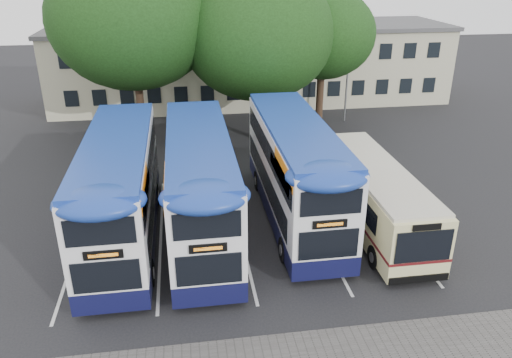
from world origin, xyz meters
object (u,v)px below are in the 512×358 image
at_px(bus_dd_left, 120,186).
at_px(bus_single, 373,192).
at_px(bus_dd_mid, 200,182).
at_px(tree_left, 132,18).
at_px(bus_dd_right, 295,167).
at_px(tree_mid, 257,34).
at_px(lamp_post, 349,52).
at_px(tree_right, 323,34).

height_order(bus_dd_left, bus_single, bus_dd_left).
height_order(bus_dd_mid, bus_single, bus_dd_mid).
height_order(bus_dd_left, bus_dd_mid, bus_dd_mid).
xyz_separation_m(tree_left, bus_dd_left, (-0.11, -12.48, -5.35)).
xyz_separation_m(tree_left, bus_dd_right, (7.57, -11.63, -5.33)).
xyz_separation_m(tree_mid, bus_dd_right, (0.01, -11.20, -4.31)).
bearing_deg(bus_dd_right, bus_dd_mid, -167.69).
height_order(lamp_post, bus_dd_right, lamp_post).
bearing_deg(lamp_post, tree_mid, -157.56).
bearing_deg(bus_dd_left, tree_mid, 57.52).
bearing_deg(tree_left, bus_dd_mid, -75.66).
relative_size(tree_left, bus_dd_left, 1.11).
xyz_separation_m(tree_right, bus_dd_left, (-12.27, -13.32, -4.06)).
xyz_separation_m(lamp_post, tree_mid, (-7.06, -2.92, 1.77)).
xyz_separation_m(tree_right, bus_dd_right, (-4.59, -12.48, -4.03)).
bearing_deg(lamp_post, bus_dd_left, -134.55).
relative_size(tree_left, bus_dd_mid, 1.10).
xyz_separation_m(tree_mid, bus_single, (3.35, -12.49, -5.21)).
bearing_deg(bus_dd_mid, tree_right, 56.31).
relative_size(tree_mid, bus_single, 1.13).
bearing_deg(tree_mid, bus_dd_right, -89.96).
bearing_deg(bus_dd_mid, lamp_post, 52.86).
distance_m(tree_right, bus_dd_right, 13.89).
height_order(tree_right, bus_single, tree_right).
bearing_deg(bus_dd_right, tree_left, 123.07).
distance_m(tree_mid, tree_right, 4.78).
distance_m(bus_dd_right, bus_single, 3.69).
xyz_separation_m(tree_left, tree_right, (12.16, 0.85, -1.29)).
bearing_deg(tree_right, tree_left, -176.01).
bearing_deg(lamp_post, bus_single, -103.56).
distance_m(tree_left, bus_dd_left, 13.57).
distance_m(lamp_post, bus_dd_mid, 19.07).
distance_m(lamp_post, tree_mid, 7.84).
bearing_deg(tree_left, tree_mid, -3.25).
height_order(tree_right, bus_dd_mid, tree_right).
relative_size(tree_mid, bus_dd_right, 0.99).
xyz_separation_m(lamp_post, tree_right, (-2.46, -1.64, 1.49)).
height_order(tree_mid, bus_dd_left, tree_mid).
bearing_deg(lamp_post, tree_left, -170.35).
bearing_deg(tree_left, bus_dd_right, -56.93).
distance_m(lamp_post, tree_left, 15.09).
height_order(bus_dd_left, bus_dd_right, bus_dd_right).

